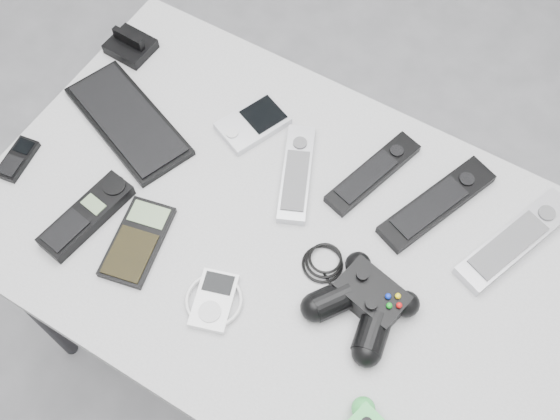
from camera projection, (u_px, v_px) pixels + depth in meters
The scene contains 14 objects.
floor at pixel (246, 368), 1.71m from camera, with size 3.50×3.50×0.00m, color slate.
desk at pixel (281, 246), 1.18m from camera, with size 1.04×0.67×0.70m.
pda_keyboard at pixel (128, 121), 1.22m from camera, with size 0.27×0.12×0.02m, color black.
dock_bracket at pixel (130, 42), 1.29m from camera, with size 0.08×0.07×0.05m, color black.
pda at pixel (253, 123), 1.22m from camera, with size 0.08×0.12×0.02m, color #B3B4BB.
remote_silver_a at pixel (297, 173), 1.17m from camera, with size 0.05×0.20×0.02m, color #B3B4BB.
remote_black_a at pixel (373, 173), 1.17m from camera, with size 0.05×0.20×0.02m, color black.
remote_black_b at pixel (437, 203), 1.14m from camera, with size 0.06×0.23×0.02m, color black.
remote_silver_b at pixel (516, 240), 1.10m from camera, with size 0.06×0.24×0.02m, color #B0AFB6.
mobile_phone at pixel (17, 159), 1.18m from camera, with size 0.04×0.09×0.02m, color black.
cordless_handset at pixel (87, 215), 1.12m from camera, with size 0.06×0.18×0.03m, color black.
calculator at pixel (137, 241), 1.11m from camera, with size 0.08×0.16×0.02m, color black.
mp3_player at pixel (214, 300), 1.05m from camera, with size 0.09×0.10×0.02m, color white.
controller_black at pixel (365, 302), 1.03m from camera, with size 0.26×0.16×0.05m, color black, non-canonical shape.
Camera 1 is at (0.30, -0.33, 1.70)m, focal length 42.00 mm.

